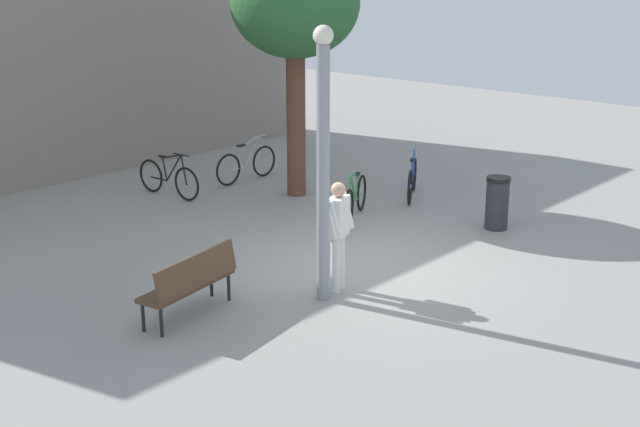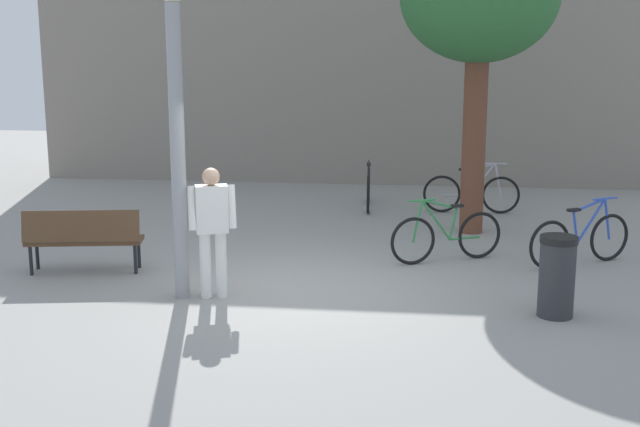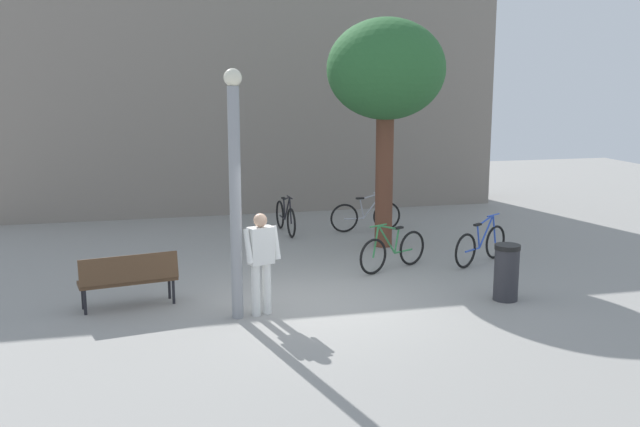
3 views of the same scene
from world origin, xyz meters
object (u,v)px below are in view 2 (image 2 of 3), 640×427
at_px(bicycle_silver, 472,193).
at_px(bicycle_blue, 581,239).
at_px(lamppost, 177,131).
at_px(person_by_lamppost, 212,223).
at_px(park_bench, 83,235).
at_px(bicycle_green, 446,236).
at_px(bicycle_black, 368,188).
at_px(trash_bin, 557,276).

bearing_deg(bicycle_silver, bicycle_blue, -68.90).
relative_size(lamppost, person_by_lamppost, 2.35).
height_order(park_bench, bicycle_green, bicycle_green).
bearing_deg(bicycle_black, bicycle_green, -70.10).
xyz_separation_m(bicycle_blue, bicycle_silver, (-1.37, 3.54, 0.00)).
xyz_separation_m(lamppost, park_bench, (-1.68, 0.92, -1.58)).
relative_size(lamppost, park_bench, 2.37).
bearing_deg(bicycle_green, park_bench, -166.16).
height_order(lamppost, park_bench, lamppost).
xyz_separation_m(park_bench, bicycle_black, (3.66, 5.12, -0.16)).
height_order(bicycle_black, trash_bin, trash_bin).
distance_m(park_bench, bicycle_black, 6.29).
distance_m(lamppost, trash_bin, 4.89).
bearing_deg(person_by_lamppost, bicycle_black, 75.22).
bearing_deg(bicycle_black, trash_bin, -67.08).
height_order(lamppost, bicycle_blue, lamppost).
height_order(bicycle_black, bicycle_silver, same).
xyz_separation_m(bicycle_silver, trash_bin, (0.66, -5.94, 0.11)).
bearing_deg(person_by_lamppost, bicycle_blue, 23.87).
bearing_deg(bicycle_blue, bicycle_black, 131.20).
height_order(person_by_lamppost, bicycle_green, person_by_lamppost).
distance_m(bicycle_black, bicycle_blue, 5.07).
height_order(bicycle_green, bicycle_blue, same).
bearing_deg(trash_bin, bicycle_silver, 96.32).
xyz_separation_m(lamppost, person_by_lamppost, (0.40, 0.05, -1.16)).
height_order(person_by_lamppost, bicycle_silver, person_by_lamppost).
bearing_deg(person_by_lamppost, trash_bin, -3.15).
bearing_deg(bicycle_silver, bicycle_green, -99.02).
bearing_deg(bicycle_silver, lamppost, -124.40).
distance_m(park_bench, bicycle_green, 5.21).
xyz_separation_m(person_by_lamppost, bicycle_blue, (4.92, 2.18, -0.58)).
relative_size(bicycle_black, bicycle_green, 1.10).
bearing_deg(trash_bin, person_by_lamppost, 176.85).
relative_size(lamppost, bicycle_black, 2.17).
relative_size(person_by_lamppost, trash_bin, 1.71).
height_order(bicycle_black, bicycle_blue, same).
distance_m(bicycle_black, bicycle_green, 4.11).
relative_size(lamppost, bicycle_green, 2.39).
bearing_deg(park_bench, lamppost, -28.77).
relative_size(person_by_lamppost, park_bench, 1.01).
xyz_separation_m(bicycle_green, bicycle_silver, (0.57, 3.60, 0.00)).
relative_size(park_bench, bicycle_green, 1.01).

